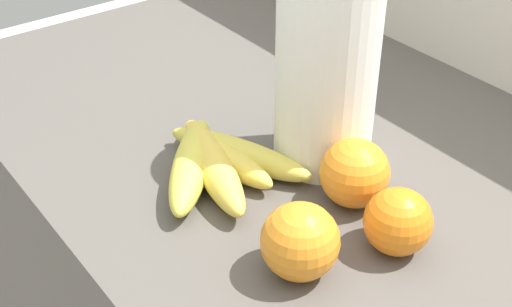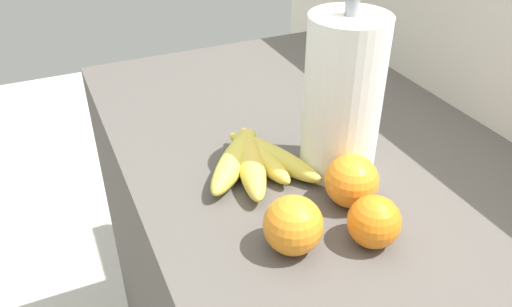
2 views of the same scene
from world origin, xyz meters
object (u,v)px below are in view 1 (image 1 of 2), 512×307
Objects in this scene: banana_bunch at (214,161)px; orange_front at (398,222)px; paper_towel_roll at (327,66)px; orange_far_right at (355,173)px; orange_right at (300,241)px.

orange_front is (0.22, 0.08, 0.02)m from banana_bunch.
paper_towel_roll is at bearing 163.60° from orange_front.
paper_towel_roll reaches higher than orange_far_right.
orange_right is at bearing -108.12° from orange_front.
orange_far_right is 0.13m from paper_towel_roll.
banana_bunch is 2.86× the size of orange_front.
orange_right is at bearing -67.24° from orange_far_right.
orange_far_right is (0.14, 0.09, 0.02)m from banana_bunch.
orange_front is at bearing 71.88° from orange_right.
banana_bunch is 0.17m from orange_far_right.
orange_front is at bearing -16.40° from paper_towel_roll.
banana_bunch is 0.23m from orange_front.
orange_front is 0.90× the size of orange_far_right.
paper_towel_roll is (0.05, 0.13, 0.11)m from banana_bunch.
banana_bunch is 0.19m from orange_right.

